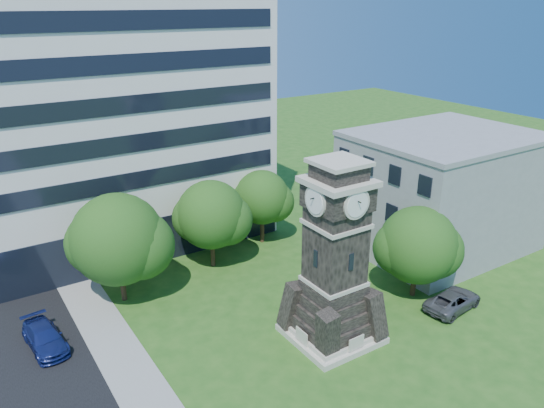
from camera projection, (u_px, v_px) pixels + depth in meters
ground at (313, 368)px, 32.29m from camera, size 160.00×160.00×0.00m
sidewalk at (134, 378)px, 31.38m from camera, size 3.00×70.00×0.06m
clock_tower at (334, 266)px, 33.48m from camera, size 5.40×5.40×12.22m
office_tall at (108, 83)px, 45.79m from camera, size 26.20×15.11×28.60m
office_low at (441, 191)px, 46.81m from camera, size 15.20×12.20×10.40m
car_street_north at (45, 338)px, 34.01m from camera, size 2.42×5.00×1.40m
car_east_lot at (453, 300)px, 38.28m from camera, size 5.12×2.83×1.36m
park_bench at (353, 330)px, 35.16m from camera, size 1.88×0.50×0.97m
tree_nw at (119, 242)px, 38.04m from camera, size 7.41×6.73×8.32m
tree_nc at (212, 217)px, 43.23m from camera, size 6.25×5.68×7.48m
tree_ne at (263, 199)px, 47.73m from camera, size 5.42×4.93×6.85m
tree_east at (418, 247)px, 38.93m from camera, size 6.36×5.78×7.07m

